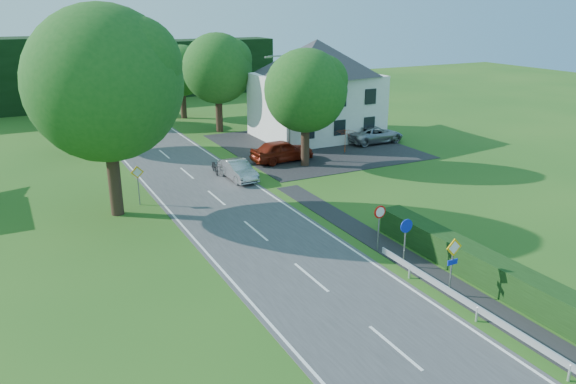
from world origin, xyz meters
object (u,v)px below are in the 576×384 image
parked_car_red (282,151)px  parasol (346,141)px  streetlight (288,103)px  parked_car_silver_a (290,128)px  moving_car (238,170)px  motorcycle (215,167)px  parked_car_silver_b (375,134)px

parked_car_red → parasol: parasol is taller
streetlight → parasol: 6.23m
parked_car_silver_a → moving_car: bearing=109.2°
parked_car_red → parked_car_silver_a: 8.46m
motorcycle → parked_car_red: bearing=15.4°
moving_car → parked_car_red: parked_car_red is taller
streetlight → parked_car_red: 3.65m
parasol → moving_car: bearing=-165.0°
moving_car → parked_car_silver_b: 15.35m
parked_car_red → parked_car_silver_a: parked_car_red is taller
motorcycle → moving_car: bearing=-57.9°
motorcycle → parasol: parasol is taller
parked_car_silver_b → parked_car_red: bearing=100.4°
parked_car_silver_b → parked_car_silver_a: bearing=45.5°
streetlight → motorcycle: 7.45m
motorcycle → parked_car_silver_b: size_ratio=0.36×
motorcycle → parked_car_silver_b: bearing=17.7°
streetlight → moving_car: 7.21m
streetlight → parasol: (5.18, -0.18, -3.46)m
parked_car_silver_a → parasol: size_ratio=2.18×
moving_car → parasol: 10.92m
motorcycle → parked_car_silver_a: size_ratio=0.40×
parked_car_silver_a → parasol: parasol is taller
streetlight → moving_car: (-5.36, -3.00, -3.76)m
moving_car → parked_car_silver_a: parked_car_silver_a is taller
parked_car_red → parked_car_silver_b: bearing=-83.0°
parked_car_red → parked_car_silver_a: bearing=-34.7°
parked_car_silver_a → parked_car_silver_b: parked_car_silver_a is taller
moving_car → parked_car_silver_a: size_ratio=0.86×
streetlight → parasol: size_ratio=3.73×
parasol → parked_car_silver_b: bearing=22.9°
streetlight → parked_car_silver_a: bearing=61.4°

